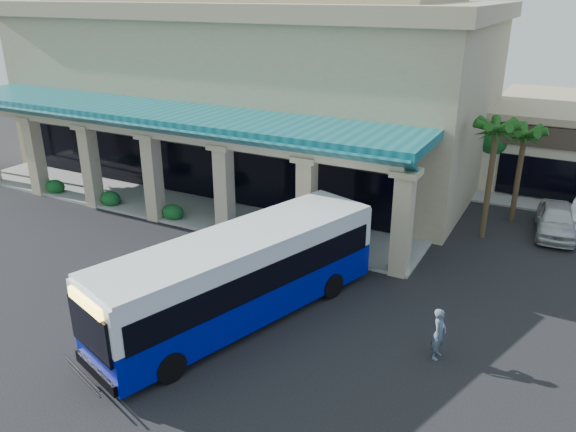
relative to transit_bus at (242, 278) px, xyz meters
The scene contains 9 objects.
ground 2.74m from the transit_bus, 152.20° to the left, with size 110.00×110.00×0.00m, color black.
main_building 20.07m from the transit_bus, 120.21° to the left, with size 30.80×14.80×11.35m, color tan, non-canonical shape.
arcade 12.65m from the transit_bus, 141.76° to the left, with size 30.00×6.20×5.70m, color #0F545E, non-canonical shape.
palm_0 13.79m from the transit_bus, 61.18° to the left, with size 2.40×2.40×6.60m, color #174713, non-canonical shape.
palm_1 16.86m from the transit_bus, 63.12° to the left, with size 2.40×2.40×5.80m, color #174713, non-canonical shape.
broadleaf_tree 20.78m from the transit_bus, 74.35° to the left, with size 2.60×2.60×4.81m, color #114C1B, non-canonical shape.
transit_bus is the anchor object (origin of this frame).
pedestrian 7.20m from the transit_bus, ahead, with size 0.67×0.44×1.83m, color #4E5E70.
car_silver 17.16m from the transit_bus, 55.23° to the left, with size 1.85×4.60×1.57m, color silver.
Camera 1 is at (11.95, -16.33, 11.49)m, focal length 35.00 mm.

